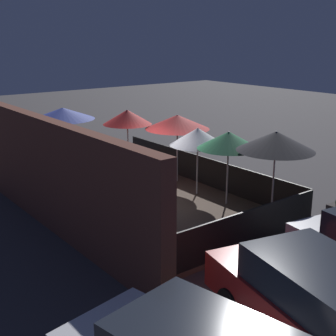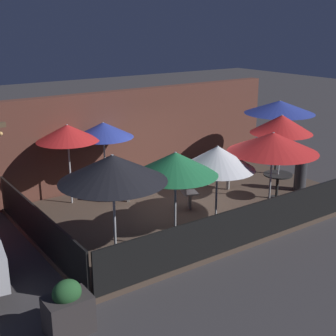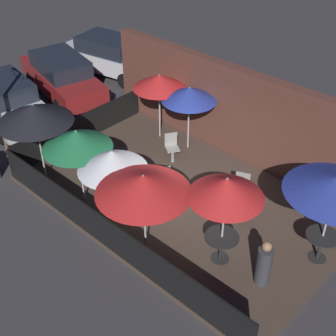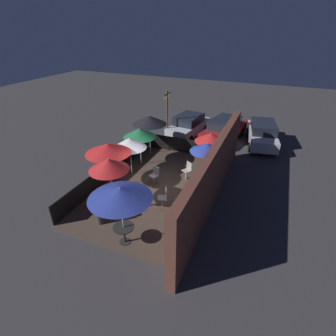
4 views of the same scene
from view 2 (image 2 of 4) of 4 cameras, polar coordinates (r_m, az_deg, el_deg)
name	(u,v)px [view 2 (image 2 of 4)]	position (r m, az deg, el deg)	size (l,w,h in m)	color
ground_plane	(191,208)	(13.17, 2.85, -4.89)	(60.00, 60.00, 0.00)	#383538
patio_deck	(191,206)	(13.15, 2.86, -4.65)	(8.89, 5.40, 0.12)	#47382D
building_wall	(136,136)	(15.02, -3.95, 3.91)	(10.49, 0.36, 2.99)	brown
fence_front	(262,220)	(11.14, 11.36, -6.21)	(8.69, 0.05, 0.95)	black
fence_side_left	(37,226)	(11.00, -15.65, -6.85)	(0.05, 5.20, 0.95)	black
patio_umbrella_0	(280,107)	(15.57, 13.46, 7.24)	(2.27, 2.27, 2.46)	#B2B2B7
patio_umbrella_1	(282,124)	(13.26, 13.69, 5.21)	(1.72, 1.72, 2.44)	#B2B2B7
patio_umbrella_2	(273,142)	(11.52, 12.68, 3.06)	(2.20, 2.20, 2.35)	#B2B2B7
patio_umbrella_3	(218,158)	(10.82, 6.06, 1.27)	(1.77, 1.77, 2.16)	#B2B2B7
patio_umbrella_4	(67,133)	(12.88, -12.16, 4.21)	(1.70, 1.70, 2.25)	#B2B2B7
patio_umbrella_5	(113,168)	(8.95, -6.76, -0.03)	(2.11, 2.11, 2.48)	#B2B2B7
patio_umbrella_6	(103,130)	(13.48, -7.88, 4.63)	(1.73, 1.73, 2.15)	#B2B2B7
patio_umbrella_7	(175,164)	(9.97, 0.91, 0.54)	(1.85, 1.85, 2.24)	#B2B2B7
dining_table_0	(276,157)	(15.93, 13.04, 1.36)	(0.80, 0.80, 0.75)	black
dining_table_1	(278,179)	(13.68, 13.21, -1.34)	(0.82, 0.82, 0.74)	black
patio_chair_0	(226,173)	(14.21, 7.13, -0.65)	(0.53, 0.53, 0.92)	gray
patio_chair_1	(187,192)	(12.61, 2.39, -2.89)	(0.50, 0.50, 0.92)	gray
patio_chair_2	(126,184)	(13.15, -5.20, -1.99)	(0.55, 0.55, 0.95)	gray
patio_chair_3	(206,170)	(14.50, 4.65, -0.19)	(0.53, 0.53, 0.92)	gray
patron_0	(301,173)	(14.57, 15.87, -0.54)	(0.38, 0.38, 1.22)	#333338
planter_box	(68,309)	(8.26, -12.09, -16.49)	(0.76, 0.53, 0.98)	#332D2D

